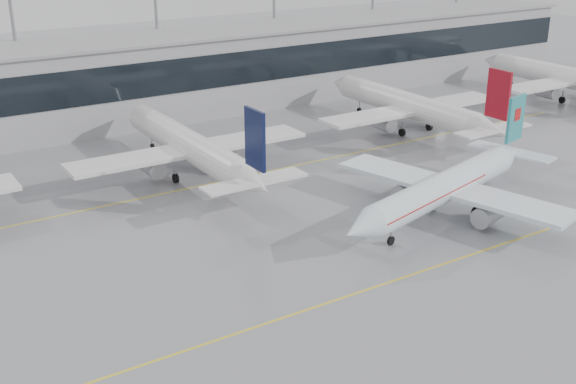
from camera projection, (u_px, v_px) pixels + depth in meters
ground at (365, 291)px, 60.89m from camera, size 320.00×320.00×0.00m
taxi_line_main at (365, 290)px, 60.89m from camera, size 120.00×0.25×0.01m
taxi_line_north at (205, 185)px, 84.42m from camera, size 120.00×0.25×0.01m
terminal at (107, 83)px, 107.34m from camera, size 180.00×15.00×12.00m
terminal_glass at (125, 83)px, 100.87m from camera, size 180.00×0.20×5.00m
terminal_roof at (103, 41)px, 105.08m from camera, size 182.00×16.00×0.40m
light_masts at (89, 28)px, 109.37m from camera, size 156.40×1.00×22.60m
air_canada_jet at (450, 185)px, 75.13m from camera, size 33.30×26.41×10.28m
parked_jet_c at (190, 146)px, 85.96m from camera, size 29.64×36.96×11.72m
parked_jet_d at (412, 106)px, 103.55m from camera, size 29.64×36.96×11.72m
parked_jet_e at (569, 78)px, 121.14m from camera, size 29.64×36.96×11.72m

